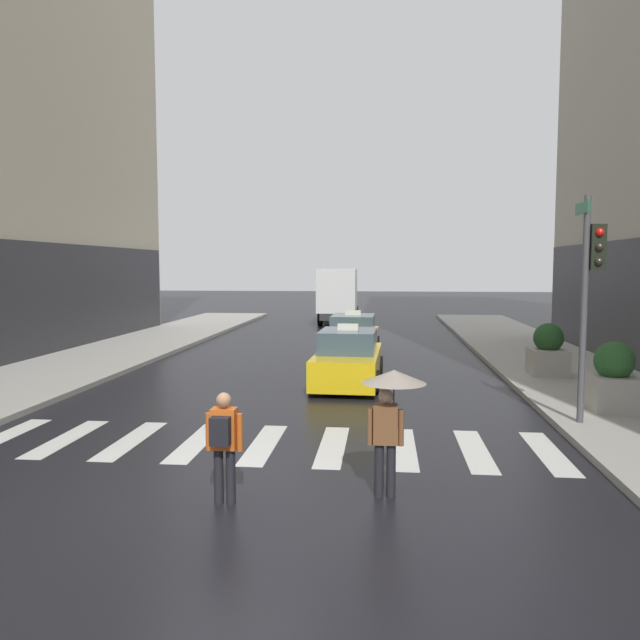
{
  "coord_description": "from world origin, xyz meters",
  "views": [
    {
      "loc": [
        2.31,
        -8.68,
        3.46
      ],
      "look_at": [
        0.59,
        8.0,
        2.02
      ],
      "focal_mm": 34.73,
      "sensor_mm": 36.0,
      "label": 1
    }
  ],
  "objects_px": {
    "traffic_light_pole": "(590,277)",
    "pedestrian_with_backpack": "(224,439)",
    "taxi_second": "(353,338)",
    "taxi_lead": "(348,360)",
    "box_truck": "(339,293)",
    "pedestrian_with_umbrella": "(391,398)",
    "planter_mid_block": "(548,352)",
    "planter_near_corner": "(614,379)"
  },
  "relations": [
    {
      "from": "taxi_lead",
      "to": "box_truck",
      "type": "bearing_deg",
      "value": 94.99
    },
    {
      "from": "traffic_light_pole",
      "to": "pedestrian_with_backpack",
      "type": "bearing_deg",
      "value": -143.37
    },
    {
      "from": "traffic_light_pole",
      "to": "taxi_second",
      "type": "height_order",
      "value": "traffic_light_pole"
    },
    {
      "from": "traffic_light_pole",
      "to": "pedestrian_with_backpack",
      "type": "distance_m",
      "value": 8.53
    },
    {
      "from": "planter_mid_block",
      "to": "pedestrian_with_umbrella",
      "type": "bearing_deg",
      "value": -115.52
    },
    {
      "from": "taxi_second",
      "to": "box_truck",
      "type": "bearing_deg",
      "value": 96.47
    },
    {
      "from": "traffic_light_pole",
      "to": "pedestrian_with_umbrella",
      "type": "xyz_separation_m",
      "value": [
        -4.18,
        -4.36,
        -1.74
      ]
    },
    {
      "from": "taxi_lead",
      "to": "pedestrian_with_umbrella",
      "type": "height_order",
      "value": "pedestrian_with_umbrella"
    },
    {
      "from": "box_truck",
      "to": "planter_near_corner",
      "type": "distance_m",
      "value": 24.47
    },
    {
      "from": "taxi_second",
      "to": "planter_near_corner",
      "type": "relative_size",
      "value": 2.86
    },
    {
      "from": "box_truck",
      "to": "planter_mid_block",
      "type": "distance_m",
      "value": 20.01
    },
    {
      "from": "box_truck",
      "to": "pedestrian_with_backpack",
      "type": "distance_m",
      "value": 29.27
    },
    {
      "from": "taxi_lead",
      "to": "pedestrian_with_umbrella",
      "type": "bearing_deg",
      "value": -82.72
    },
    {
      "from": "taxi_second",
      "to": "planter_near_corner",
      "type": "xyz_separation_m",
      "value": [
        6.48,
        -9.05,
        0.15
      ]
    },
    {
      "from": "pedestrian_with_backpack",
      "to": "taxi_lead",
      "type": "bearing_deg",
      "value": 82.38
    },
    {
      "from": "box_truck",
      "to": "taxi_lead",
      "type": "bearing_deg",
      "value": -85.01
    },
    {
      "from": "taxi_lead",
      "to": "planter_mid_block",
      "type": "relative_size",
      "value": 2.87
    },
    {
      "from": "traffic_light_pole",
      "to": "planter_mid_block",
      "type": "distance_m",
      "value": 6.46
    },
    {
      "from": "taxi_second",
      "to": "taxi_lead",
      "type": "bearing_deg",
      "value": -88.67
    },
    {
      "from": "pedestrian_with_umbrella",
      "to": "planter_near_corner",
      "type": "xyz_separation_m",
      "value": [
        5.2,
        5.64,
        -0.64
      ]
    },
    {
      "from": "taxi_second",
      "to": "planter_mid_block",
      "type": "bearing_deg",
      "value": -35.16
    },
    {
      "from": "traffic_light_pole",
      "to": "planter_near_corner",
      "type": "xyz_separation_m",
      "value": [
        1.02,
        1.28,
        -2.38
      ]
    },
    {
      "from": "taxi_second",
      "to": "pedestrian_with_backpack",
      "type": "bearing_deg",
      "value": -94.27
    },
    {
      "from": "pedestrian_with_umbrella",
      "to": "planter_mid_block",
      "type": "distance_m",
      "value": 11.45
    },
    {
      "from": "box_truck",
      "to": "traffic_light_pole",
      "type": "bearing_deg",
      "value": -73.85
    },
    {
      "from": "taxi_second",
      "to": "box_truck",
      "type": "xyz_separation_m",
      "value": [
        -1.59,
        14.03,
        1.13
      ]
    },
    {
      "from": "taxi_lead",
      "to": "planter_mid_block",
      "type": "bearing_deg",
      "value": 12.7
    },
    {
      "from": "traffic_light_pole",
      "to": "planter_mid_block",
      "type": "relative_size",
      "value": 3.0
    },
    {
      "from": "traffic_light_pole",
      "to": "pedestrian_with_backpack",
      "type": "height_order",
      "value": "traffic_light_pole"
    },
    {
      "from": "pedestrian_with_backpack",
      "to": "planter_mid_block",
      "type": "xyz_separation_m",
      "value": [
        7.34,
        10.86,
        -0.1
      ]
    },
    {
      "from": "traffic_light_pole",
      "to": "box_truck",
      "type": "relative_size",
      "value": 0.63
    },
    {
      "from": "traffic_light_pole",
      "to": "planter_mid_block",
      "type": "height_order",
      "value": "traffic_light_pole"
    },
    {
      "from": "box_truck",
      "to": "planter_near_corner",
      "type": "xyz_separation_m",
      "value": [
        8.07,
        -23.08,
        -0.98
      ]
    },
    {
      "from": "traffic_light_pole",
      "to": "box_truck",
      "type": "xyz_separation_m",
      "value": [
        -7.05,
        24.35,
        -1.41
      ]
    },
    {
      "from": "taxi_lead",
      "to": "taxi_second",
      "type": "height_order",
      "value": "same"
    },
    {
      "from": "taxi_lead",
      "to": "taxi_second",
      "type": "xyz_separation_m",
      "value": [
        -0.13,
        5.74,
        0.0
      ]
    },
    {
      "from": "taxi_lead",
      "to": "traffic_light_pole",
      "type": "bearing_deg",
      "value": -40.74
    },
    {
      "from": "pedestrian_with_umbrella",
      "to": "planter_mid_block",
      "type": "bearing_deg",
      "value": 64.48
    },
    {
      "from": "planter_near_corner",
      "to": "planter_mid_block",
      "type": "height_order",
      "value": "same"
    },
    {
      "from": "taxi_second",
      "to": "traffic_light_pole",
      "type": "bearing_deg",
      "value": -62.13
    },
    {
      "from": "planter_near_corner",
      "to": "box_truck",
      "type": "bearing_deg",
      "value": 109.27
    },
    {
      "from": "taxi_second",
      "to": "pedestrian_with_umbrella",
      "type": "bearing_deg",
      "value": -85.03
    }
  ]
}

